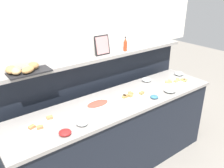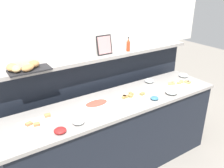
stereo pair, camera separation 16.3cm
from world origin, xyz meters
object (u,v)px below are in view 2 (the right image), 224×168
(glass_bowl_large, at_px, (78,122))
(pepper_shaker, at_px, (173,40))
(sandwich_platter_front, at_px, (131,96))
(sandwich_platter_rear, at_px, (179,84))
(glass_bowl_medium, at_px, (149,81))
(glass_bowl_extra, at_px, (171,92))
(salt_shaker, at_px, (171,40))
(bread_basket, at_px, (25,67))
(condiment_bowl_dark, at_px, (60,130))
(hot_sauce_bottle, at_px, (128,45))
(framed_picture, at_px, (104,45))
(sandwich_platter_side, at_px, (37,122))
(cold_cuts_platter, at_px, (97,104))
(glass_bowl_small, at_px, (184,75))
(condiment_bowl_teal, at_px, (155,98))

(glass_bowl_large, relative_size, pepper_shaker, 1.28)
(sandwich_platter_front, relative_size, sandwich_platter_rear, 1.10)
(glass_bowl_medium, bearing_deg, glass_bowl_extra, -91.82)
(glass_bowl_medium, height_order, salt_shaker, salt_shaker)
(sandwich_platter_rear, xyz_separation_m, bread_basket, (-1.71, 0.47, 0.41))
(salt_shaker, bearing_deg, glass_bowl_medium, -158.55)
(condiment_bowl_dark, distance_m, salt_shaker, 2.06)
(sandwich_platter_front, relative_size, glass_bowl_medium, 3.01)
(glass_bowl_extra, height_order, hot_sauce_bottle, hot_sauce_bottle)
(framed_picture, bearing_deg, glass_bowl_large, -136.83)
(condiment_bowl_dark, bearing_deg, glass_bowl_extra, 0.54)
(sandwich_platter_side, xyz_separation_m, cold_cuts_platter, (0.63, 0.02, -0.00))
(condiment_bowl_dark, distance_m, framed_picture, 1.18)
(sandwich_platter_front, distance_m, glass_bowl_extra, 0.48)
(sandwich_platter_side, relative_size, salt_shaker, 3.55)
(condiment_bowl_dark, distance_m, pepper_shaker, 2.10)
(sandwich_platter_rear, xyz_separation_m, glass_bowl_small, (0.24, 0.15, 0.01))
(salt_shaker, bearing_deg, glass_bowl_extra, -132.99)
(sandwich_platter_side, relative_size, bread_basket, 0.76)
(glass_bowl_small, bearing_deg, glass_bowl_extra, -151.83)
(glass_bowl_large, relative_size, framed_picture, 0.49)
(glass_bowl_small, distance_m, hot_sauce_bottle, 0.89)
(condiment_bowl_dark, bearing_deg, hot_sauce_bottle, 27.98)
(glass_bowl_extra, relative_size, condiment_bowl_teal, 1.58)
(glass_bowl_large, relative_size, hot_sauce_bottle, 0.63)
(glass_bowl_small, relative_size, condiment_bowl_dark, 1.13)
(condiment_bowl_dark, xyz_separation_m, framed_picture, (0.85, 0.66, 0.48))
(glass_bowl_large, distance_m, glass_bowl_extra, 1.16)
(glass_bowl_large, height_order, bread_basket, bread_basket)
(sandwich_platter_front, bearing_deg, glass_bowl_small, 5.50)
(cold_cuts_platter, relative_size, condiment_bowl_dark, 3.02)
(glass_bowl_medium, distance_m, hot_sauce_bottle, 0.53)
(cold_cuts_platter, height_order, glass_bowl_small, glass_bowl_small)
(glass_bowl_small, xyz_separation_m, bread_basket, (-1.95, 0.32, 0.40))
(glass_bowl_extra, xyz_separation_m, condiment_bowl_teal, (-0.26, 0.00, -0.01))
(sandwich_platter_side, height_order, salt_shaker, salt_shaker)
(glass_bowl_extra, relative_size, salt_shaker, 1.61)
(pepper_shaker, bearing_deg, condiment_bowl_teal, -145.00)
(pepper_shaker, xyz_separation_m, bread_basket, (-2.04, -0.01, -0.01))
(salt_shaker, bearing_deg, sandwich_platter_rear, -121.20)
(sandwich_platter_front, relative_size, condiment_bowl_teal, 4.01)
(condiment_bowl_teal, height_order, hot_sauce_bottle, hot_sauce_bottle)
(condiment_bowl_dark, xyz_separation_m, hot_sauce_bottle, (1.18, 0.63, 0.45))
(hot_sauce_bottle, height_order, pepper_shaker, hot_sauce_bottle)
(sandwich_platter_side, bearing_deg, glass_bowl_extra, -8.99)
(cold_cuts_platter, bearing_deg, framed_picture, 49.06)
(glass_bowl_medium, bearing_deg, sandwich_platter_rear, -44.46)
(sandwich_platter_rear, height_order, condiment_bowl_teal, sandwich_platter_rear)
(sandwich_platter_side, xyz_separation_m, bread_basket, (0.04, 0.36, 0.41))
(glass_bowl_medium, distance_m, pepper_shaker, 0.76)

